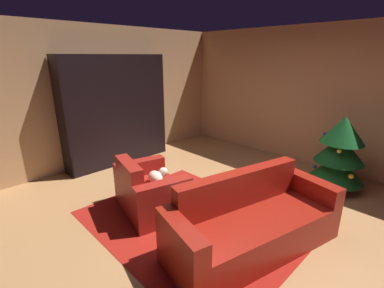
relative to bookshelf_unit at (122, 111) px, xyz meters
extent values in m
plane|color=#B37D4B|center=(2.60, -0.16, -1.05)|extent=(6.85, 6.85, 0.00)
cube|color=tan|center=(2.60, 2.58, 0.27)|extent=(5.83, 0.06, 2.65)
cube|color=tan|center=(-0.28, -0.16, 0.27)|extent=(0.06, 5.55, 2.65)
cube|color=#9E1A12|center=(2.57, -0.57, -1.05)|extent=(2.70, 2.13, 0.01)
cube|color=black|center=(0.15, -0.11, 0.01)|extent=(0.03, 2.10, 2.12)
cube|color=black|center=(-0.03, 0.93, 0.01)|extent=(0.40, 0.02, 2.12)
cube|color=black|center=(-0.03, -1.15, 0.01)|extent=(0.40, 0.03, 2.12)
cube|color=black|center=(-0.03, -0.11, -1.04)|extent=(0.37, 2.05, 0.03)
cube|color=black|center=(-0.03, -0.11, -0.69)|extent=(0.37, 2.05, 0.03)
cube|color=black|center=(-0.03, -0.11, -0.34)|extent=(0.37, 2.05, 0.02)
cube|color=black|center=(-0.03, -0.11, 0.01)|extent=(0.37, 2.05, 0.02)
cube|color=black|center=(-0.03, -0.11, 0.36)|extent=(0.37, 2.05, 0.02)
cube|color=black|center=(-0.03, -0.11, 0.70)|extent=(0.37, 2.05, 0.02)
cube|color=black|center=(-0.03, -0.11, 1.05)|extent=(0.37, 2.05, 0.03)
cube|color=black|center=(-0.19, -0.11, -0.05)|extent=(0.05, 0.89, 0.56)
cube|color=black|center=(-0.16, -0.11, -0.05)|extent=(0.03, 0.92, 0.59)
cube|color=gold|center=(-0.09, 0.87, -0.92)|extent=(0.27, 0.03, 0.22)
cube|color=orange|center=(-0.09, 0.83, -0.92)|extent=(0.27, 0.04, 0.23)
cube|color=#104F88|center=(-0.11, 0.80, -0.91)|extent=(0.22, 0.03, 0.24)
cube|color=#0B6D80|center=(-0.11, 0.76, -0.93)|extent=(0.22, 0.03, 0.21)
cube|color=#248433|center=(-0.11, 0.72, -0.89)|extent=(0.22, 0.04, 0.27)
cube|color=#8C4697|center=(-0.12, 0.86, -0.55)|extent=(0.20, 0.03, 0.27)
cube|color=#2F7A42|center=(-0.10, 0.82, -0.54)|extent=(0.24, 0.05, 0.29)
cube|color=gold|center=(-0.08, 0.77, -0.55)|extent=(0.28, 0.04, 0.27)
cube|color=#214F98|center=(-0.10, 0.73, -0.55)|extent=(0.24, 0.04, 0.26)
cube|color=#194299|center=(-0.12, 0.68, -0.57)|extent=(0.20, 0.05, 0.22)
cube|color=#307F3F|center=(-0.11, 0.85, 0.52)|extent=(0.23, 0.03, 0.30)
cube|color=#B5A58C|center=(-0.08, 0.81, 0.51)|extent=(0.29, 0.04, 0.28)
cube|color=#592D26|center=(-0.10, 0.76, 0.51)|extent=(0.25, 0.05, 0.29)
cube|color=#B5A18F|center=(-0.12, 0.71, 0.51)|extent=(0.20, 0.03, 0.28)
cube|color=navy|center=(-0.09, 0.67, 0.47)|extent=(0.27, 0.04, 0.21)
cube|color=red|center=(-0.09, 0.64, 0.49)|extent=(0.26, 0.03, 0.25)
cube|color=#482B1D|center=(-0.12, 0.60, 0.46)|extent=(0.21, 0.03, 0.19)
cube|color=#347C4E|center=(-0.11, 0.89, 0.82)|extent=(0.23, 0.04, 0.21)
cube|color=#B3B09C|center=(-0.12, 0.85, 0.85)|extent=(0.20, 0.03, 0.26)
cube|color=#337640|center=(-0.10, 0.81, 0.85)|extent=(0.24, 0.04, 0.27)
cube|color=navy|center=(-0.11, 0.77, 0.82)|extent=(0.23, 0.03, 0.20)
cube|color=#398B46|center=(-0.11, 0.72, 0.82)|extent=(0.22, 0.05, 0.20)
cube|color=maroon|center=(1.95, -0.75, -0.86)|extent=(0.85, 0.90, 0.38)
cube|color=maroon|center=(1.88, -1.03, -0.47)|extent=(0.70, 0.33, 0.40)
cube|color=maroon|center=(2.36, -0.85, -0.75)|extent=(0.35, 0.78, 0.60)
cube|color=maroon|center=(1.53, -0.64, -0.75)|extent=(0.35, 0.78, 0.60)
ellipsoid|color=beige|center=(1.96, -0.67, -0.58)|extent=(0.31, 0.24, 0.18)
sphere|color=beige|center=(1.98, -0.55, -0.53)|extent=(0.13, 0.13, 0.13)
cube|color=maroon|center=(3.43, -0.42, -0.85)|extent=(1.13, 1.81, 0.41)
cube|color=maroon|center=(3.14, -0.35, -0.43)|extent=(0.56, 1.68, 0.43)
cube|color=maroon|center=(3.21, -1.32, -0.73)|extent=(0.78, 0.35, 0.65)
cube|color=maroon|center=(3.65, 0.49, -0.73)|extent=(0.78, 0.35, 0.65)
cylinder|color=black|center=(2.83, -0.49, -0.85)|extent=(0.04, 0.04, 0.41)
cylinder|color=black|center=(2.57, -0.35, -0.85)|extent=(0.04, 0.04, 0.41)
cylinder|color=black|center=(2.58, -0.64, -0.85)|extent=(0.04, 0.04, 0.41)
cylinder|color=silver|center=(2.66, -0.49, -0.63)|extent=(0.62, 0.62, 0.02)
cube|color=#CEC651|center=(2.62, -0.51, -0.61)|extent=(0.17, 0.14, 0.02)
cube|color=#B62B2B|center=(2.62, -0.51, -0.59)|extent=(0.22, 0.18, 0.02)
cube|color=#3C5684|center=(2.62, -0.50, -0.56)|extent=(0.16, 0.15, 0.02)
cylinder|color=#17612A|center=(2.83, -0.51, -0.51)|extent=(0.06, 0.06, 0.22)
cylinder|color=#17612A|center=(2.83, -0.51, -0.36)|extent=(0.03, 0.03, 0.08)
cylinder|color=brown|center=(3.52, 1.82, -0.98)|extent=(0.08, 0.08, 0.14)
cone|color=#13521F|center=(3.52, 1.82, -0.70)|extent=(0.83, 0.83, 0.43)
cone|color=#13521F|center=(3.52, 1.82, -0.38)|extent=(0.75, 0.75, 0.43)
cone|color=#13521F|center=(3.52, 1.82, -0.06)|extent=(0.66, 0.66, 0.43)
sphere|color=blue|center=(3.26, 1.80, -0.18)|extent=(0.05, 0.05, 0.05)
sphere|color=yellow|center=(3.59, 1.53, -0.32)|extent=(0.06, 0.06, 0.06)
sphere|color=blue|center=(3.18, 1.79, -0.78)|extent=(0.07, 0.07, 0.07)
sphere|color=yellow|center=(3.79, 1.62, -0.70)|extent=(0.08, 0.08, 0.08)
camera|label=1|loc=(4.79, -2.72, 1.05)|focal=25.42mm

